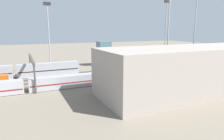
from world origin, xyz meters
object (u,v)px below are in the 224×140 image
(signal_gantry, at_px, (32,62))
(train_on_track_4, at_px, (68,81))
(light_mast_0, at_px, (48,30))
(light_mast_1, at_px, (195,25))
(light_mast_3, at_px, (169,26))
(maintenance_shed, at_px, (197,69))
(train_on_track_0, at_px, (15,72))
(control_tower, at_px, (104,51))
(light_mast_2, at_px, (166,25))

(signal_gantry, bearing_deg, train_on_track_4, 134.13)
(light_mast_0, height_order, light_mast_1, light_mast_1)
(light_mast_1, height_order, light_mast_3, light_mast_1)
(light_mast_1, xyz_separation_m, light_mast_3, (14.28, 1.90, -0.27))
(train_on_track_4, bearing_deg, maintenance_shed, 151.90)
(train_on_track_0, bearing_deg, signal_gantry, 119.04)
(train_on_track_0, distance_m, light_mast_1, 69.98)
(train_on_track_4, xyz_separation_m, control_tower, (-25.16, -32.32, 5.13))
(light_mast_1, height_order, control_tower, light_mast_1)
(light_mast_2, height_order, signal_gantry, light_mast_2)
(light_mast_0, relative_size, light_mast_1, 0.90)
(light_mast_0, distance_m, signal_gantry, 17.99)
(light_mast_1, distance_m, light_mast_3, 14.41)
(signal_gantry, height_order, control_tower, control_tower)
(train_on_track_4, bearing_deg, light_mast_0, -84.74)
(control_tower, bearing_deg, light_mast_0, 19.80)
(maintenance_shed, bearing_deg, light_mast_0, -48.28)
(control_tower, bearing_deg, signal_gantry, 32.63)
(light_mast_3, height_order, control_tower, light_mast_3)
(train_on_track_4, xyz_separation_m, light_mast_3, (-34.69, 3.98, 17.18))
(light_mast_2, bearing_deg, light_mast_1, 76.95)
(train_on_track_0, distance_m, light_mast_0, 20.31)
(light_mast_2, distance_m, maintenance_shed, 47.25)
(train_on_track_0, height_order, light_mast_2, light_mast_2)
(train_on_track_0, bearing_deg, maintenance_shed, 142.30)
(train_on_track_0, xyz_separation_m, light_mast_3, (-49.94, 23.98, 16.59))
(maintenance_shed, bearing_deg, light_mast_2, -116.53)
(train_on_track_4, xyz_separation_m, signal_gantry, (9.70, -10.00, 5.42))
(train_on_track_4, distance_m, light_mast_1, 52.03)
(light_mast_0, relative_size, light_mast_2, 0.88)
(train_on_track_0, distance_m, maintenance_shed, 62.82)
(signal_gantry, bearing_deg, light_mast_2, -169.26)
(train_on_track_0, relative_size, light_mast_0, 1.68)
(train_on_track_4, relative_size, light_mast_0, 2.54)
(light_mast_2, relative_size, maintenance_shed, 0.54)
(light_mast_0, distance_m, light_mast_1, 56.69)
(light_mast_2, relative_size, light_mast_3, 1.04)
(train_on_track_4, relative_size, light_mast_3, 2.33)
(light_mast_0, relative_size, maintenance_shed, 0.48)
(light_mast_1, bearing_deg, light_mast_2, -103.05)
(train_on_track_0, bearing_deg, light_mast_1, 161.02)
(light_mast_0, xyz_separation_m, maintenance_shed, (-36.43, 40.86, -11.33))
(signal_gantry, bearing_deg, maintenance_shed, 147.25)
(light_mast_0, height_order, light_mast_2, light_mast_2)
(maintenance_shed, xyz_separation_m, control_tower, (9.20, -50.67, 0.62))
(light_mast_0, xyz_separation_m, signal_gantry, (7.63, 12.52, -10.42))
(control_tower, bearing_deg, light_mast_2, 161.01)
(train_on_track_0, xyz_separation_m, control_tower, (-40.41, -12.32, 4.53))
(light_mast_1, xyz_separation_m, signal_gantry, (58.67, -12.09, -12.04))
(train_on_track_4, bearing_deg, light_mast_1, 177.56)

